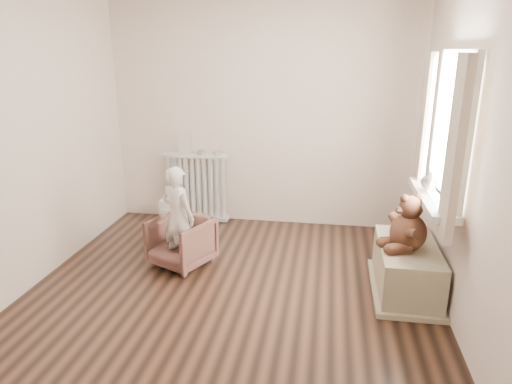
% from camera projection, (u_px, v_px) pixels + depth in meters
% --- Properties ---
extents(floor, '(3.60, 3.60, 0.01)m').
position_uv_depth(floor, '(231.00, 292.00, 4.05)').
color(floor, black).
rests_on(floor, ground).
extents(back_wall, '(3.60, 0.02, 2.60)m').
position_uv_depth(back_wall, '(262.00, 117.00, 5.35)').
color(back_wall, white).
rests_on(back_wall, ground).
extents(front_wall, '(3.60, 0.02, 2.60)m').
position_uv_depth(front_wall, '(137.00, 234.00, 1.96)').
color(front_wall, white).
rests_on(front_wall, ground).
extents(left_wall, '(0.02, 3.60, 2.60)m').
position_uv_depth(left_wall, '(25.00, 141.00, 3.93)').
color(left_wall, white).
rests_on(left_wall, ground).
extents(right_wall, '(0.02, 3.60, 2.60)m').
position_uv_depth(right_wall, '(466.00, 156.00, 3.38)').
color(right_wall, white).
rests_on(right_wall, ground).
extents(window, '(0.03, 0.90, 1.10)m').
position_uv_depth(window, '(453.00, 129.00, 3.62)').
color(window, white).
rests_on(window, right_wall).
extents(window_sill, '(0.22, 1.10, 0.06)m').
position_uv_depth(window_sill, '(432.00, 198.00, 3.81)').
color(window_sill, silver).
rests_on(window_sill, right_wall).
extents(curtain_left, '(0.06, 0.26, 1.30)m').
position_uv_depth(curtain_left, '(455.00, 152.00, 3.12)').
color(curtain_left, beige).
rests_on(curtain_left, right_wall).
extents(curtain_right, '(0.06, 0.26, 1.30)m').
position_uv_depth(curtain_right, '(424.00, 125.00, 4.19)').
color(curtain_right, beige).
rests_on(curtain_right, right_wall).
extents(radiator, '(0.80, 0.15, 0.85)m').
position_uv_depth(radiator, '(196.00, 190.00, 5.64)').
color(radiator, silver).
rests_on(radiator, floor).
extents(paper_doll, '(0.16, 0.01, 0.26)m').
position_uv_depth(paper_doll, '(184.00, 143.00, 5.48)').
color(paper_doll, beige).
rests_on(paper_doll, radiator).
extents(tin_a, '(0.09, 0.09, 0.05)m').
position_uv_depth(tin_a, '(201.00, 153.00, 5.48)').
color(tin_a, '#A59E8C').
rests_on(tin_a, radiator).
extents(tin_b, '(0.09, 0.09, 0.05)m').
position_uv_depth(tin_b, '(217.00, 153.00, 5.45)').
color(tin_b, '#A59E8C').
rests_on(tin_b, radiator).
extents(toy_vanity, '(0.31, 0.22, 0.49)m').
position_uv_depth(toy_vanity, '(174.00, 199.00, 5.69)').
color(toy_vanity, silver).
rests_on(toy_vanity, floor).
extents(armchair, '(0.70, 0.71, 0.49)m').
position_uv_depth(armchair, '(181.00, 242.00, 4.50)').
color(armchair, brown).
rests_on(armchair, floor).
extents(child, '(0.43, 0.37, 1.01)m').
position_uv_depth(child, '(178.00, 217.00, 4.36)').
color(child, white).
rests_on(child, armchair).
extents(toy_bench, '(0.49, 0.93, 0.44)m').
position_uv_depth(toy_bench, '(406.00, 270.00, 4.01)').
color(toy_bench, '#B8AF8B').
rests_on(toy_bench, floor).
extents(teddy_bear, '(0.47, 0.41, 0.48)m').
position_uv_depth(teddy_bear, '(409.00, 224.00, 3.80)').
color(teddy_bear, '#371C11').
rests_on(teddy_bear, toy_bench).
extents(plush_cat, '(0.21, 0.27, 0.20)m').
position_uv_depth(plush_cat, '(430.00, 179.00, 3.89)').
color(plush_cat, slate).
rests_on(plush_cat, window_sill).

